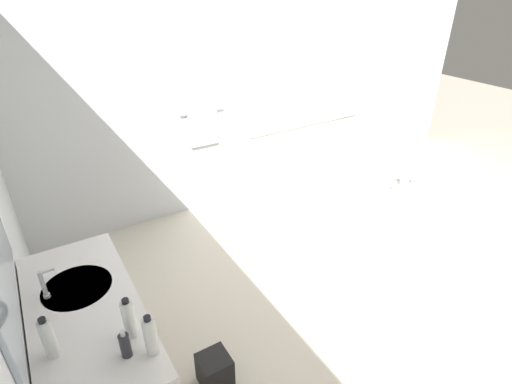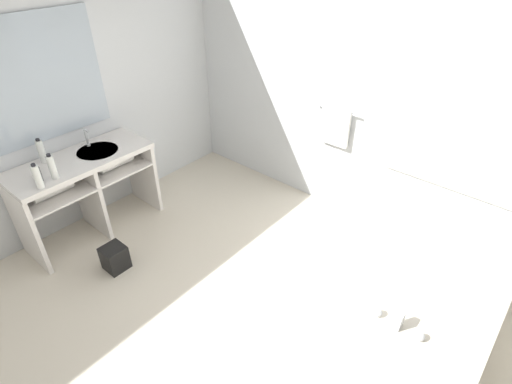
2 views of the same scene
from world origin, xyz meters
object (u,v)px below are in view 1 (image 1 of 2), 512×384
object	(u,v)px
water_bottle_1	(150,336)
bathtub	(349,180)
soap_dispenser	(125,345)
waste_bin	(215,370)
water_bottle_2	(48,338)
water_bottle_3	(129,318)

from	to	relation	value
water_bottle_1	bathtub	bearing A→B (deg)	29.54
soap_dispenser	waste_bin	world-z (taller)	soap_dispenser
water_bottle_2	soap_dispenser	distance (m)	0.35
water_bottle_1	water_bottle_3	size ratio (longest dim) A/B	0.98
water_bottle_1	soap_dispenser	xyz separation A→B (m)	(-0.11, 0.05, -0.04)
water_bottle_1	waste_bin	xyz separation A→B (m)	(0.42, 0.26, -0.84)
water_bottle_2	soap_dispenser	world-z (taller)	water_bottle_2
bathtub	soap_dispenser	bearing A→B (deg)	-152.12
waste_bin	water_bottle_3	bearing A→B (deg)	-166.92
water_bottle_2	waste_bin	size ratio (longest dim) A/B	0.98
water_bottle_3	soap_dispenser	xyz separation A→B (m)	(-0.06, -0.11, -0.04)
bathtub	water_bottle_2	world-z (taller)	water_bottle_2
water_bottle_2	water_bottle_3	world-z (taller)	same
water_bottle_3	water_bottle_1	bearing A→B (deg)	-70.29
bathtub	water_bottle_3	world-z (taller)	water_bottle_3
water_bottle_3	soap_dispenser	world-z (taller)	water_bottle_3
water_bottle_1	water_bottle_3	distance (m)	0.17
bathtub	water_bottle_2	bearing A→B (deg)	-157.05
water_bottle_2	water_bottle_3	size ratio (longest dim) A/B	1.00
water_bottle_3	soap_dispenser	size ratio (longest dim) A/B	1.47
soap_dispenser	water_bottle_3	bearing A→B (deg)	62.98
water_bottle_1	water_bottle_3	xyz separation A→B (m)	(-0.06, 0.16, 0.00)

